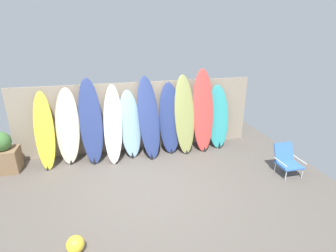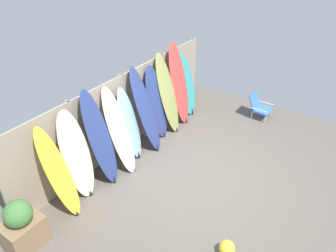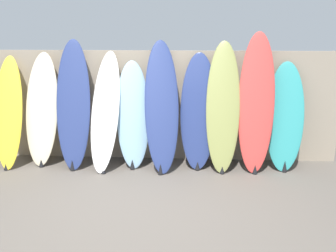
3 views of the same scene
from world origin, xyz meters
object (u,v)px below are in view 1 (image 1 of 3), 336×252
surfboard_yellow_0 (44,131)px  surfboard_red_8 (203,111)px  surfboard_navy_6 (170,119)px  planter_box (3,154)px  surfboard_navy_5 (149,118)px  beach_chair (287,159)px  beach_ball (75,245)px  surfboard_navy_2 (91,122)px  surfboard_white_3 (113,124)px  surfboard_skyblue_4 (130,125)px  surfboard_teal_9 (218,117)px  surfboard_cream_1 (68,127)px  surfboard_olive_7 (184,115)px

surfboard_yellow_0 → surfboard_red_8: bearing=0.4°
surfboard_navy_6 → planter_box: bearing=-177.1°
surfboard_yellow_0 → surfboard_navy_5: bearing=-0.6°
beach_chair → surfboard_red_8: bearing=139.1°
surfboard_red_8 → beach_ball: surfboard_red_8 is taller
planter_box → surfboard_yellow_0: bearing=6.8°
beach_chair → surfboard_navy_5: bearing=159.5°
surfboard_navy_2 → surfboard_white_3: size_ratio=1.10×
surfboard_navy_5 → surfboard_red_8: bearing=2.1°
surfboard_yellow_0 → surfboard_white_3: 1.54m
beach_chair → surfboard_skyblue_4: bearing=161.9°
surfboard_teal_9 → beach_ball: size_ratio=6.39×
beach_chair → surfboard_teal_9: bearing=127.2°
surfboard_red_8 → surfboard_navy_6: bearing=176.0°
beach_ball → surfboard_navy_2: bearing=85.9°
surfboard_navy_6 → surfboard_red_8: surfboard_red_8 is taller
surfboard_white_3 → surfboard_teal_9: size_ratio=1.09×
surfboard_navy_2 → surfboard_teal_9: bearing=1.5°
surfboard_yellow_0 → surfboard_skyblue_4: size_ratio=1.04×
surfboard_yellow_0 → beach_ball: surfboard_yellow_0 is taller
surfboard_white_3 → planter_box: size_ratio=1.89×
surfboard_cream_1 → surfboard_navy_5: surfboard_navy_5 is taller
surfboard_navy_6 → surfboard_olive_7: size_ratio=0.91×
surfboard_skyblue_4 → beach_chair: (3.28, -1.69, -0.50)m
surfboard_cream_1 → surfboard_olive_7: 2.86m
beach_ball → surfboard_olive_7: bearing=49.2°
surfboard_navy_2 → surfboard_navy_6: (1.94, 0.08, -0.10)m
surfboard_white_3 → surfboard_teal_9: 2.78m
surfboard_olive_7 → surfboard_navy_5: bearing=-176.4°
surfboard_cream_1 → surfboard_red_8: size_ratio=0.85×
surfboard_cream_1 → surfboard_navy_5: 1.93m
surfboard_cream_1 → beach_chair: bearing=-20.0°
beach_ball → surfboard_navy_6: bearing=54.2°
surfboard_cream_1 → surfboard_navy_2: surfboard_navy_2 is taller
surfboard_yellow_0 → surfboard_skyblue_4: surfboard_yellow_0 is taller
surfboard_teal_9 → surfboard_skyblue_4: bearing=-179.0°
surfboard_red_8 → planter_box: surfboard_red_8 is taller
planter_box → beach_ball: 3.29m
surfboard_white_3 → surfboard_navy_6: 1.44m
surfboard_cream_1 → beach_chair: size_ratio=2.77×
surfboard_cream_1 → surfboard_navy_2: bearing=-8.6°
beach_chair → planter_box: 6.33m
surfboard_navy_5 → surfboard_teal_9: 1.91m
surfboard_white_3 → surfboard_olive_7: surfboard_olive_7 is taller
surfboard_cream_1 → surfboard_navy_6: (2.48, -0.00, 0.00)m
surfboard_navy_2 → surfboard_navy_6: 1.95m
surfboard_navy_2 → surfboard_red_8: bearing=0.3°
surfboard_yellow_0 → surfboard_cream_1: 0.51m
surfboard_skyblue_4 → beach_ball: size_ratio=6.41×
beach_ball → beach_chair: bearing=15.9°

